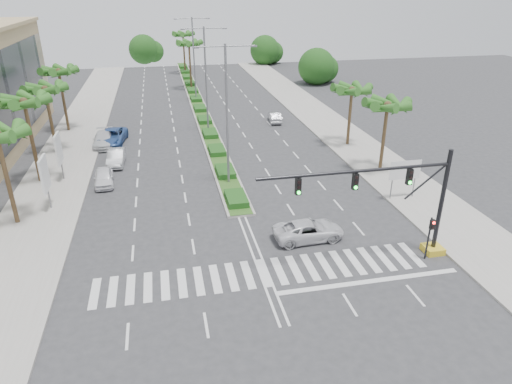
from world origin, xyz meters
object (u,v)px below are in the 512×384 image
at_px(car_crossing, 309,230).
at_px(car_right, 275,117).
at_px(car_parked_b, 116,157).
at_px(car_parked_c, 112,137).
at_px(car_parked_d, 103,139).
at_px(car_parked_a, 104,177).

relative_size(car_crossing, car_right, 1.24).
height_order(car_parked_b, car_right, car_parked_b).
bearing_deg(car_parked_c, car_crossing, -50.96).
bearing_deg(car_parked_b, car_parked_d, 108.08).
bearing_deg(car_right, car_parked_c, 20.13).
distance_m(car_parked_d, car_right, 21.38).
bearing_deg(car_crossing, car_parked_b, 35.94).
xyz_separation_m(car_parked_b, car_right, (18.97, 11.43, -0.06)).
height_order(car_parked_d, car_right, car_parked_d).
distance_m(car_parked_c, car_crossing, 28.74).
bearing_deg(car_right, car_parked_d, 21.35).
distance_m(car_parked_a, car_right, 25.66).
bearing_deg(car_parked_a, car_crossing, -45.44).
xyz_separation_m(car_parked_a, car_parked_d, (-0.98, 11.06, 0.06)).
relative_size(car_parked_b, car_parked_d, 0.85).
height_order(car_parked_a, car_right, car_parked_a).
distance_m(car_parked_b, car_right, 22.14).
height_order(car_parked_b, car_crossing, car_parked_b).
xyz_separation_m(car_parked_b, car_parked_d, (-1.73, 6.06, 0.02)).
relative_size(car_parked_a, car_right, 1.00).
height_order(car_parked_b, car_parked_c, car_parked_c).
xyz_separation_m(car_parked_b, car_parked_c, (-0.83, 6.74, 0.07)).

